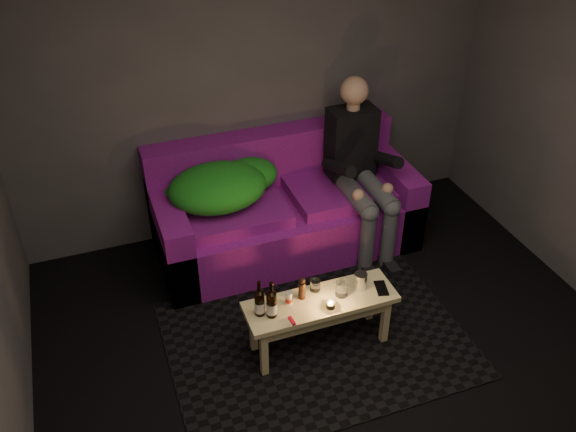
% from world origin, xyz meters
% --- Properties ---
extents(floor, '(4.50, 4.50, 0.00)m').
position_xyz_m(floor, '(0.00, 0.00, 0.00)').
color(floor, black).
rests_on(floor, ground).
extents(room, '(4.50, 4.50, 4.50)m').
position_xyz_m(room, '(0.00, 0.47, 1.64)').
color(room, silver).
rests_on(room, ground).
extents(rug, '(2.07, 1.51, 0.01)m').
position_xyz_m(rug, '(-0.10, 0.65, 0.00)').
color(rug, black).
rests_on(rug, floor).
extents(sofa, '(2.12, 0.95, 0.91)m').
position_xyz_m(sofa, '(0.07, 1.82, 0.33)').
color(sofa, '#6E1079').
rests_on(sofa, floor).
extents(green_blanket, '(0.93, 0.64, 0.32)m').
position_xyz_m(green_blanket, '(-0.43, 1.81, 0.69)').
color(green_blanket, '#1C7B16').
rests_on(green_blanket, sofa).
extents(person, '(0.38, 0.88, 1.41)m').
position_xyz_m(person, '(0.66, 1.65, 0.73)').
color(person, black).
rests_on(person, sofa).
extents(coffee_table, '(1.03, 0.33, 0.42)m').
position_xyz_m(coffee_table, '(-0.10, 0.60, 0.35)').
color(coffee_table, tan).
rests_on(coffee_table, rug).
extents(beer_bottle_a, '(0.07, 0.07, 0.27)m').
position_xyz_m(beer_bottle_a, '(-0.52, 0.62, 0.52)').
color(beer_bottle_a, black).
rests_on(beer_bottle_a, coffee_table).
extents(beer_bottle_b, '(0.07, 0.07, 0.28)m').
position_xyz_m(beer_bottle_b, '(-0.45, 0.58, 0.52)').
color(beer_bottle_b, black).
rests_on(beer_bottle_b, coffee_table).
extents(salt_shaker, '(0.04, 0.04, 0.09)m').
position_xyz_m(salt_shaker, '(-0.31, 0.65, 0.47)').
color(salt_shaker, silver).
rests_on(salt_shaker, coffee_table).
extents(pepper_mill, '(0.05, 0.05, 0.13)m').
position_xyz_m(pepper_mill, '(-0.21, 0.67, 0.49)').
color(pepper_mill, black).
rests_on(pepper_mill, coffee_table).
extents(tumbler_back, '(0.09, 0.09, 0.08)m').
position_xyz_m(tumbler_back, '(-0.10, 0.71, 0.46)').
color(tumbler_back, white).
rests_on(tumbler_back, coffee_table).
extents(tealight, '(0.06, 0.06, 0.05)m').
position_xyz_m(tealight, '(-0.07, 0.52, 0.45)').
color(tealight, white).
rests_on(tealight, coffee_table).
extents(tumbler_front, '(0.10, 0.10, 0.11)m').
position_xyz_m(tumbler_front, '(0.05, 0.60, 0.47)').
color(tumbler_front, white).
rests_on(tumbler_front, coffee_table).
extents(steel_cup, '(0.09, 0.09, 0.12)m').
position_xyz_m(steel_cup, '(0.20, 0.62, 0.48)').
color(steel_cup, silver).
rests_on(steel_cup, coffee_table).
extents(smartphone, '(0.11, 0.16, 0.01)m').
position_xyz_m(smartphone, '(0.33, 0.57, 0.43)').
color(smartphone, black).
rests_on(smartphone, coffee_table).
extents(red_lighter, '(0.03, 0.08, 0.01)m').
position_xyz_m(red_lighter, '(-0.35, 0.48, 0.43)').
color(red_lighter, red).
rests_on(red_lighter, coffee_table).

